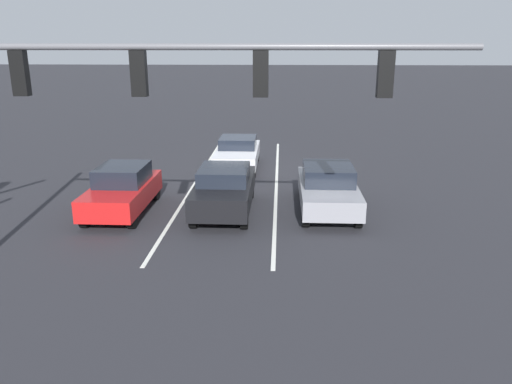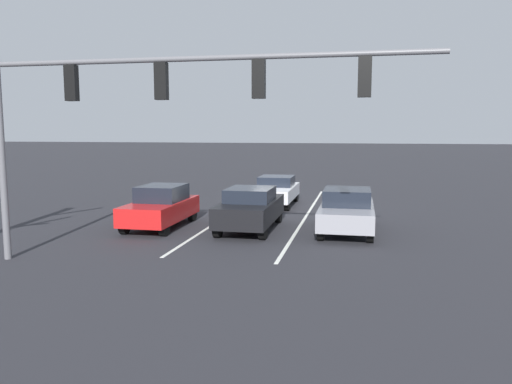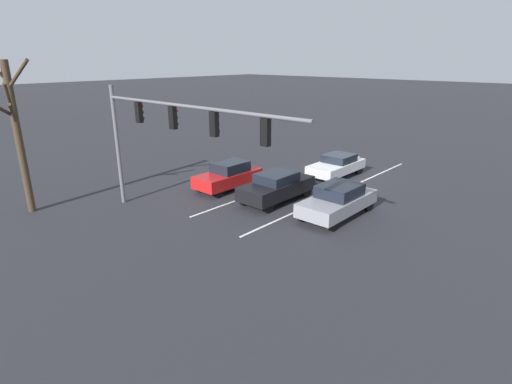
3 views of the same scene
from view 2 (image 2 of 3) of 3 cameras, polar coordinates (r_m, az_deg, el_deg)
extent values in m
plane|color=#28282D|center=(24.85, 2.58, -1.51)|extent=(240.00, 240.00, 0.00)
cube|color=silver|center=(22.23, 5.89, -2.55)|extent=(0.12, 16.91, 0.01)
cube|color=silver|center=(22.81, -2.61, -2.27)|extent=(0.12, 16.91, 0.01)
cube|color=black|center=(18.66, -0.65, -2.13)|extent=(1.86, 4.48, 0.74)
cube|color=black|center=(18.54, -0.67, -0.27)|extent=(1.64, 2.03, 0.49)
cube|color=red|center=(20.65, 2.43, -0.72)|extent=(0.24, 0.06, 0.12)
cube|color=red|center=(20.90, -1.10, -0.62)|extent=(0.24, 0.06, 0.12)
cylinder|color=black|center=(16.99, 0.80, -4.31)|extent=(0.22, 0.71, 0.71)
cylinder|color=black|center=(17.36, -4.41, -4.08)|extent=(0.22, 0.71, 0.71)
cylinder|color=black|center=(20.16, 2.58, -2.50)|extent=(0.22, 0.71, 0.71)
cylinder|color=black|center=(20.47, -1.85, -2.35)|extent=(0.22, 0.71, 0.71)
cube|color=red|center=(19.46, -10.86, -2.06)|extent=(1.77, 4.14, 0.70)
cube|color=black|center=(19.54, -10.69, -0.10)|extent=(1.55, 1.93, 0.60)
cube|color=red|center=(21.09, -7.20, -0.81)|extent=(0.24, 0.06, 0.12)
cube|color=red|center=(21.52, -10.31, -0.71)|extent=(0.24, 0.06, 0.12)
cylinder|color=black|center=(17.86, -10.46, -4.00)|extent=(0.22, 0.62, 0.62)
cylinder|color=black|center=(18.48, -14.80, -3.75)|extent=(0.22, 0.62, 0.62)
cylinder|color=black|center=(20.64, -7.30, -2.45)|extent=(0.22, 0.62, 0.62)
cylinder|color=black|center=(21.18, -11.15, -2.28)|extent=(0.22, 0.62, 0.62)
cube|color=gray|center=(18.56, 10.33, -2.46)|extent=(1.91, 4.55, 0.65)
cube|color=black|center=(18.59, 10.38, -0.53)|extent=(1.68, 2.06, 0.58)
cube|color=red|center=(20.74, 12.34, -1.06)|extent=(0.24, 0.06, 0.12)
cube|color=red|center=(20.77, 8.66, -0.96)|extent=(0.24, 0.06, 0.12)
cylinder|color=black|center=(16.97, 12.94, -4.53)|extent=(0.22, 0.69, 0.69)
cylinder|color=black|center=(17.01, 7.37, -4.38)|extent=(0.22, 0.69, 0.69)
cylinder|color=black|center=(20.27, 12.76, -2.65)|extent=(0.22, 0.69, 0.69)
cylinder|color=black|center=(20.31, 8.11, -2.52)|extent=(0.22, 0.69, 0.69)
cube|color=silver|center=(24.69, 2.25, -0.03)|extent=(1.87, 4.36, 0.59)
cube|color=black|center=(24.92, 2.37, 1.28)|extent=(1.64, 1.86, 0.48)
cube|color=red|center=(26.68, 4.40, 0.81)|extent=(0.24, 0.06, 0.12)
cube|color=red|center=(26.88, 1.63, 0.87)|extent=(0.24, 0.06, 0.12)
cylinder|color=black|center=(23.07, 3.57, -1.28)|extent=(0.22, 0.72, 0.72)
cylinder|color=black|center=(23.35, -0.34, -1.17)|extent=(0.22, 0.72, 0.72)
cylinder|color=black|center=(26.16, 4.56, -0.30)|extent=(0.22, 0.72, 0.72)
cylinder|color=black|center=(26.41, 1.09, -0.21)|extent=(0.22, 0.72, 0.72)
cylinder|color=slate|center=(15.86, -27.07, 3.93)|extent=(0.20, 0.20, 6.10)
cylinder|color=slate|center=(13.10, -6.28, 14.94)|extent=(11.88, 0.14, 0.14)
cube|color=black|center=(12.41, 12.32, 12.73)|extent=(0.32, 0.22, 0.95)
sphere|color=red|center=(12.60, 12.35, 13.94)|extent=(0.20, 0.20, 0.20)
sphere|color=#4C420C|center=(12.57, 12.32, 12.66)|extent=(0.20, 0.20, 0.20)
sphere|color=#0A3814|center=(12.55, 12.28, 11.36)|extent=(0.20, 0.20, 0.20)
cube|color=black|center=(12.66, 0.32, 12.77)|extent=(0.32, 0.22, 0.95)
sphere|color=red|center=(12.85, 0.47, 13.97)|extent=(0.20, 0.20, 0.20)
sphere|color=#4C420C|center=(12.82, 0.46, 12.70)|extent=(0.20, 0.20, 0.20)
sphere|color=#0A3814|center=(12.79, 0.46, 11.43)|extent=(0.20, 0.20, 0.20)
cube|color=black|center=(13.41, -10.76, 12.33)|extent=(0.32, 0.22, 0.95)
sphere|color=red|center=(13.59, -10.53, 13.48)|extent=(0.20, 0.20, 0.20)
sphere|color=#4C420C|center=(13.56, -10.50, 12.28)|extent=(0.20, 0.20, 0.20)
sphere|color=#0A3814|center=(13.53, -10.47, 11.08)|extent=(0.20, 0.20, 0.20)
cube|color=black|center=(14.58, -20.33, 11.59)|extent=(0.32, 0.22, 0.95)
sphere|color=red|center=(14.74, -20.05, 12.66)|extent=(0.20, 0.20, 0.20)
sphere|color=#4C420C|center=(14.71, -20.00, 11.56)|extent=(0.20, 0.20, 0.20)
sphere|color=#0A3814|center=(14.69, -19.95, 10.45)|extent=(0.20, 0.20, 0.20)
camera|label=1|loc=(3.27, -42.04, 40.00)|focal=35.00mm
camera|label=3|loc=(9.78, 90.67, 21.99)|focal=28.00mm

